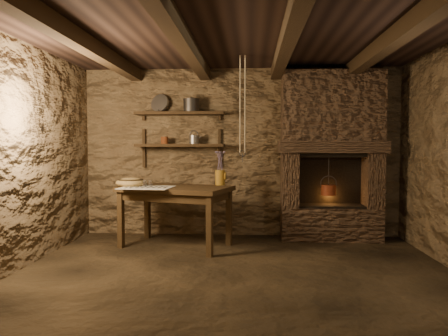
# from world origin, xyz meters

# --- Properties ---
(floor) EXTENTS (4.50, 4.50, 0.00)m
(floor) POSITION_xyz_m (0.00, 0.00, 0.00)
(floor) COLOR black
(floor) RESTS_ON ground
(back_wall) EXTENTS (4.50, 0.04, 2.40)m
(back_wall) POSITION_xyz_m (0.00, 2.00, 1.20)
(back_wall) COLOR #4B3723
(back_wall) RESTS_ON floor
(front_wall) EXTENTS (4.50, 0.04, 2.40)m
(front_wall) POSITION_xyz_m (0.00, -2.00, 1.20)
(front_wall) COLOR #4B3723
(front_wall) RESTS_ON floor
(left_wall) EXTENTS (0.04, 4.00, 2.40)m
(left_wall) POSITION_xyz_m (-2.25, 0.00, 1.20)
(left_wall) COLOR #4B3723
(left_wall) RESTS_ON floor
(ceiling) EXTENTS (4.50, 4.00, 0.04)m
(ceiling) POSITION_xyz_m (0.00, 0.00, 2.40)
(ceiling) COLOR black
(ceiling) RESTS_ON back_wall
(beam_far_left) EXTENTS (0.14, 3.95, 0.16)m
(beam_far_left) POSITION_xyz_m (-1.50, 0.00, 2.31)
(beam_far_left) COLOR black
(beam_far_left) RESTS_ON ceiling
(beam_mid_left) EXTENTS (0.14, 3.95, 0.16)m
(beam_mid_left) POSITION_xyz_m (-0.50, 0.00, 2.31)
(beam_mid_left) COLOR black
(beam_mid_left) RESTS_ON ceiling
(beam_mid_right) EXTENTS (0.14, 3.95, 0.16)m
(beam_mid_right) POSITION_xyz_m (0.50, 0.00, 2.31)
(beam_mid_right) COLOR black
(beam_mid_right) RESTS_ON ceiling
(beam_far_right) EXTENTS (0.14, 3.95, 0.16)m
(beam_far_right) POSITION_xyz_m (1.50, 0.00, 2.31)
(beam_far_right) COLOR black
(beam_far_right) RESTS_ON ceiling
(shelf_lower) EXTENTS (1.25, 0.30, 0.04)m
(shelf_lower) POSITION_xyz_m (-0.85, 1.84, 1.30)
(shelf_lower) COLOR black
(shelf_lower) RESTS_ON back_wall
(shelf_upper) EXTENTS (1.25, 0.30, 0.04)m
(shelf_upper) POSITION_xyz_m (-0.85, 1.84, 1.75)
(shelf_upper) COLOR black
(shelf_upper) RESTS_ON back_wall
(hearth) EXTENTS (1.43, 0.51, 2.30)m
(hearth) POSITION_xyz_m (1.25, 1.77, 1.23)
(hearth) COLOR #3D2A1E
(hearth) RESTS_ON floor
(work_table) EXTENTS (1.53, 1.15, 0.78)m
(work_table) POSITION_xyz_m (-0.81, 1.21, 0.42)
(work_table) COLOR #2F2010
(work_table) RESTS_ON floor
(linen_cloth) EXTENTS (0.66, 0.56, 0.01)m
(linen_cloth) POSITION_xyz_m (-1.13, 1.01, 0.78)
(linen_cloth) COLOR beige
(linen_cloth) RESTS_ON work_table
(pewter_cutlery_row) EXTENTS (0.54, 0.25, 0.01)m
(pewter_cutlery_row) POSITION_xyz_m (-1.13, 0.99, 0.79)
(pewter_cutlery_row) COLOR #9C9B8E
(pewter_cutlery_row) RESTS_ON linen_cloth
(drinking_glasses) EXTENTS (0.20, 0.06, 0.08)m
(drinking_glasses) POSITION_xyz_m (-1.11, 1.13, 0.82)
(drinking_glasses) COLOR white
(drinking_glasses) RESTS_ON linen_cloth
(stoneware_jug) EXTENTS (0.16, 0.16, 0.46)m
(stoneware_jug) POSITION_xyz_m (-0.25, 1.45, 0.97)
(stoneware_jug) COLOR #9B6E1E
(stoneware_jug) RESTS_ON work_table
(wooden_bowl) EXTENTS (0.44, 0.44, 0.13)m
(wooden_bowl) POSITION_xyz_m (-1.39, 1.20, 0.82)
(wooden_bowl) COLOR #A28346
(wooden_bowl) RESTS_ON work_table
(iron_stockpot) EXTENTS (0.29, 0.29, 0.17)m
(iron_stockpot) POSITION_xyz_m (-0.69, 1.84, 1.85)
(iron_stockpot) COLOR #282624
(iron_stockpot) RESTS_ON shelf_upper
(tin_pan) EXTENTS (0.29, 0.20, 0.27)m
(tin_pan) POSITION_xyz_m (-1.16, 1.94, 1.90)
(tin_pan) COLOR #989893
(tin_pan) RESTS_ON shelf_upper
(small_kettle) EXTENTS (0.18, 0.13, 0.19)m
(small_kettle) POSITION_xyz_m (-0.65, 1.84, 1.38)
(small_kettle) COLOR #989893
(small_kettle) RESTS_ON shelf_lower
(rusty_tin) EXTENTS (0.12, 0.12, 0.10)m
(rusty_tin) POSITION_xyz_m (-1.07, 1.84, 1.37)
(rusty_tin) COLOR #612A13
(rusty_tin) RESTS_ON shelf_lower
(red_pot) EXTENTS (0.24, 0.24, 0.54)m
(red_pot) POSITION_xyz_m (1.21, 1.72, 0.70)
(red_pot) COLOR maroon
(red_pot) RESTS_ON hearth
(hanging_ropes) EXTENTS (0.08, 0.08, 1.20)m
(hanging_ropes) POSITION_xyz_m (0.05, 1.05, 1.80)
(hanging_ropes) COLOR #C5B28B
(hanging_ropes) RESTS_ON ceiling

